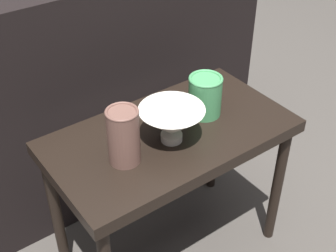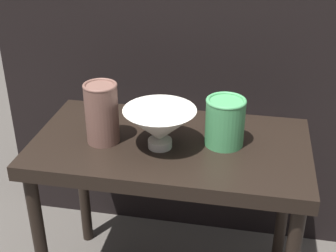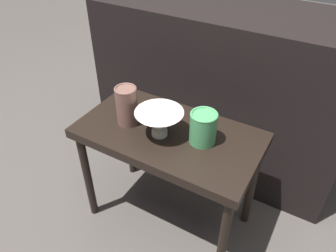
% 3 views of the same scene
% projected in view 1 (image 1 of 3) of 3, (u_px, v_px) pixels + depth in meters
% --- Properties ---
extents(ground_plane, '(8.00, 8.00, 0.00)m').
position_uv_depth(ground_plane, '(170.00, 247.00, 1.70)').
color(ground_plane, '#4C4742').
extents(table, '(0.73, 0.40, 0.53)m').
position_uv_depth(table, '(170.00, 149.00, 1.42)').
color(table, black).
rests_on(table, ground_plane).
extents(couch_backdrop, '(1.28, 0.50, 0.87)m').
position_uv_depth(couch_backdrop, '(84.00, 80.00, 1.80)').
color(couch_backdrop, black).
rests_on(couch_backdrop, ground_plane).
extents(bowl, '(0.19, 0.19, 0.11)m').
position_uv_depth(bowl, '(172.00, 122.00, 1.31)').
color(bowl, silver).
rests_on(bowl, table).
extents(vase_textured_left, '(0.09, 0.09, 0.16)m').
position_uv_depth(vase_textured_left, '(123.00, 135.00, 1.23)').
color(vase_textured_left, brown).
rests_on(vase_textured_left, table).
extents(vase_colorful_right, '(0.10, 0.10, 0.13)m').
position_uv_depth(vase_colorful_right, '(205.00, 95.00, 1.42)').
color(vase_colorful_right, '#47995B').
rests_on(vase_colorful_right, table).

